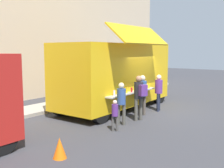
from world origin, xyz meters
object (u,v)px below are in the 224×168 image
(traffic_cone_orange, at_px, (60,148))
(customer_rear_waiting, at_px, (121,100))
(customer_extra_browsing, at_px, (159,89))
(customer_front_ordering, at_px, (142,92))
(food_truck_main, at_px, (116,74))
(child_near_queue, at_px, (115,113))
(trash_bin, at_px, (119,87))
(customer_mid_with_backpack, at_px, (139,93))

(traffic_cone_orange, xyz_separation_m, customer_rear_waiting, (3.55, 0.51, 0.68))
(customer_extra_browsing, bearing_deg, customer_front_ordering, 66.66)
(food_truck_main, bearing_deg, child_near_queue, -145.12)
(trash_bin, relative_size, customer_extra_browsing, 0.57)
(traffic_cone_orange, bearing_deg, child_near_queue, 4.95)
(food_truck_main, xyz_separation_m, trash_bin, (3.56, 2.32, -1.20))
(customer_front_ordering, bearing_deg, food_truck_main, 4.61)
(food_truck_main, distance_m, customer_extra_browsing, 2.15)
(customer_front_ordering, xyz_separation_m, customer_mid_with_backpack, (-0.83, -0.34, 0.06))
(customer_extra_browsing, relative_size, child_near_queue, 1.53)
(customer_mid_with_backpack, bearing_deg, customer_rear_waiting, 98.98)
(traffic_cone_orange, bearing_deg, customer_extra_browsing, 4.27)
(customer_extra_browsing, height_order, child_near_queue, customer_extra_browsing)
(traffic_cone_orange, distance_m, customer_extra_browsing, 6.60)
(customer_mid_with_backpack, height_order, customer_extra_browsing, customer_mid_with_backpack)
(customer_front_ordering, bearing_deg, traffic_cone_orange, 116.29)
(customer_front_ordering, bearing_deg, child_near_queue, 118.35)
(customer_front_ordering, xyz_separation_m, customer_extra_browsing, (1.23, -0.15, -0.03))
(traffic_cone_orange, height_order, child_near_queue, child_near_queue)
(customer_front_ordering, bearing_deg, customer_extra_browsing, -77.62)
(customer_front_ordering, distance_m, customer_mid_with_backpack, 0.90)
(traffic_cone_orange, xyz_separation_m, child_near_queue, (2.77, 0.24, 0.38))
(customer_rear_waiting, bearing_deg, customer_front_ordering, -24.94)
(traffic_cone_orange, height_order, trash_bin, trash_bin)
(traffic_cone_orange, xyz_separation_m, trash_bin, (9.34, 4.69, 0.21))
(customer_mid_with_backpack, bearing_deg, customer_front_ordering, -46.02)
(food_truck_main, height_order, customer_extra_browsing, food_truck_main)
(child_near_queue, bearing_deg, customer_rear_waiting, -16.30)
(food_truck_main, bearing_deg, customer_front_ordering, -105.29)
(traffic_cone_orange, xyz_separation_m, customer_front_ordering, (5.32, 0.64, 0.76))
(traffic_cone_orange, distance_m, child_near_queue, 2.81)
(trash_bin, height_order, child_near_queue, child_near_queue)
(customer_front_ordering, relative_size, customer_rear_waiting, 1.08)
(customer_front_ordering, height_order, child_near_queue, customer_front_ordering)
(customer_front_ordering, distance_m, child_near_queue, 2.61)
(customer_mid_with_backpack, bearing_deg, trash_bin, -26.12)
(customer_mid_with_backpack, bearing_deg, customer_extra_browsing, -63.08)
(food_truck_main, xyz_separation_m, customer_rear_waiting, (-2.23, -1.86, -0.72))
(food_truck_main, relative_size, customer_front_ordering, 3.71)
(traffic_cone_orange, bearing_deg, food_truck_main, 22.33)
(food_truck_main, xyz_separation_m, customer_front_ordering, (-0.46, -1.73, -0.64))
(traffic_cone_orange, bearing_deg, customer_front_ordering, 6.86)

